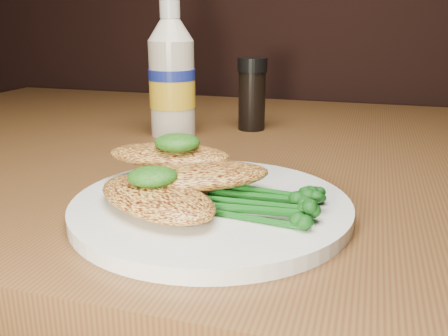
% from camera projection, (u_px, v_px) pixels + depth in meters
% --- Properties ---
extents(plate, '(0.25, 0.25, 0.01)m').
position_uv_depth(plate, '(211.00, 207.00, 0.43)').
color(plate, white).
rests_on(plate, dining_table).
extents(chicken_front, '(0.15, 0.13, 0.02)m').
position_uv_depth(chicken_front, '(156.00, 197.00, 0.41)').
color(chicken_front, gold).
rests_on(chicken_front, plate).
extents(chicken_mid, '(0.15, 0.12, 0.02)m').
position_uv_depth(chicken_mid, '(198.00, 176.00, 0.44)').
color(chicken_mid, gold).
rests_on(chicken_mid, plate).
extents(chicken_back, '(0.13, 0.07, 0.02)m').
position_uv_depth(chicken_back, '(169.00, 155.00, 0.47)').
color(chicken_back, gold).
rests_on(chicken_back, plate).
extents(pesto_front, '(0.05, 0.05, 0.02)m').
position_uv_depth(pesto_front, '(153.00, 176.00, 0.41)').
color(pesto_front, black).
rests_on(pesto_front, chicken_front).
extents(pesto_back, '(0.05, 0.04, 0.02)m').
position_uv_depth(pesto_back, '(177.00, 143.00, 0.46)').
color(pesto_back, black).
rests_on(pesto_back, chicken_back).
extents(broccolini_bundle, '(0.12, 0.10, 0.02)m').
position_uv_depth(broccolini_bundle, '(257.00, 198.00, 0.41)').
color(broccolini_bundle, '#114E13').
rests_on(broccolini_bundle, plate).
extents(mayo_bottle, '(0.09, 0.09, 0.19)m').
position_uv_depth(mayo_bottle, '(172.00, 70.00, 0.70)').
color(mayo_bottle, beige).
rests_on(mayo_bottle, dining_table).
extents(pepper_grinder, '(0.06, 0.06, 0.11)m').
position_uv_depth(pepper_grinder, '(252.00, 94.00, 0.74)').
color(pepper_grinder, black).
rests_on(pepper_grinder, dining_table).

